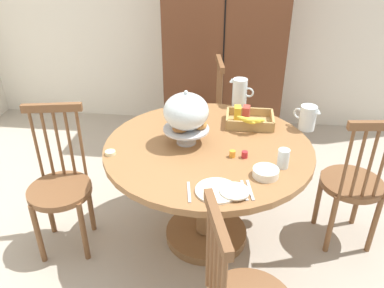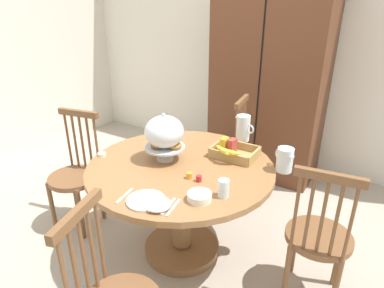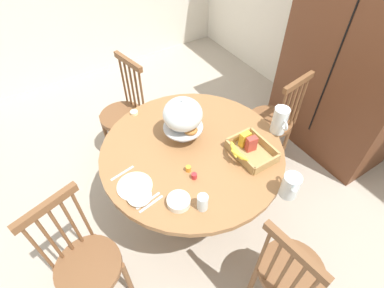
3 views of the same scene
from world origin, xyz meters
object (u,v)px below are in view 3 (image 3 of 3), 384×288
at_px(pastry_stand_with_dome, 183,116).
at_px(milk_pitcher, 280,121).
at_px(windsor_chair_by_cabinet, 124,115).
at_px(butter_dish, 134,113).
at_px(china_plate_large, 135,186).
at_px(cereal_bowl, 179,201).
at_px(windsor_chair_facing_door, 86,264).
at_px(dining_table, 192,167).
at_px(china_plate_small, 139,196).
at_px(windsor_chair_near_window, 272,122).
at_px(orange_juice_pitcher, 290,186).
at_px(cereal_basket, 249,149).
at_px(windsor_chair_far_side, 289,274).
at_px(drinking_glass, 203,202).
at_px(wooden_armoire, 356,55).

bearing_deg(pastry_stand_with_dome, milk_pitcher, 62.67).
relative_size(windsor_chair_by_cabinet, butter_dish, 16.25).
relative_size(pastry_stand_with_dome, china_plate_large, 1.56).
height_order(pastry_stand_with_dome, cereal_bowl, pastry_stand_with_dome).
relative_size(windsor_chair_by_cabinet, windsor_chair_facing_door, 1.00).
height_order(pastry_stand_with_dome, butter_dish, pastry_stand_with_dome).
distance_m(dining_table, china_plate_small, 0.55).
relative_size(windsor_chair_facing_door, china_plate_large, 4.43).
distance_m(pastry_stand_with_dome, cereal_bowl, 0.59).
height_order(windsor_chair_near_window, china_plate_large, windsor_chair_near_window).
xyz_separation_m(dining_table, milk_pitcher, (0.18, 0.63, 0.29)).
height_order(windsor_chair_facing_door, china_plate_small, windsor_chair_facing_door).
height_order(windsor_chair_near_window, windsor_chair_facing_door, same).
relative_size(dining_table, china_plate_small, 8.50).
relative_size(dining_table, china_plate_large, 5.80).
distance_m(china_plate_large, cereal_bowl, 0.30).
bearing_deg(dining_table, cereal_bowl, -42.59).
bearing_deg(orange_juice_pitcher, cereal_basket, 178.18).
bearing_deg(pastry_stand_with_dome, china_plate_large, -66.00).
distance_m(windsor_chair_by_cabinet, china_plate_large, 1.09).
bearing_deg(cereal_basket, china_plate_small, -95.30).
distance_m(windsor_chair_far_side, milk_pitcher, 1.00).
bearing_deg(butter_dish, windsor_chair_near_window, 68.16).
xyz_separation_m(china_plate_small, butter_dish, (-0.73, 0.30, -0.01)).
xyz_separation_m(windsor_chair_far_side, cereal_basket, (-0.69, 0.22, 0.33)).
height_order(windsor_chair_near_window, drinking_glass, windsor_chair_near_window).
height_order(cereal_basket, butter_dish, cereal_basket).
relative_size(windsor_chair_facing_door, cereal_basket, 3.09).
relative_size(orange_juice_pitcher, drinking_glass, 1.49).
height_order(windsor_chair_facing_door, butter_dish, windsor_chair_facing_door).
bearing_deg(dining_table, windsor_chair_by_cabinet, -170.50).
height_order(windsor_chair_facing_door, milk_pitcher, windsor_chair_facing_door).
relative_size(windsor_chair_near_window, orange_juice_pitcher, 5.97).
distance_m(windsor_chair_near_window, cereal_basket, 0.79).
bearing_deg(china_plate_large, windsor_chair_by_cabinet, 162.52).
bearing_deg(cereal_basket, cereal_bowl, -81.71).
distance_m(wooden_armoire, butter_dish, 1.88).
distance_m(wooden_armoire, milk_pitcher, 0.99).
xyz_separation_m(orange_juice_pitcher, china_plate_small, (-0.45, -0.77, -0.06)).
xyz_separation_m(dining_table, windsor_chair_far_side, (0.93, 0.09, -0.09)).
distance_m(orange_juice_pitcher, butter_dish, 1.27).
height_order(dining_table, cereal_basket, cereal_basket).
bearing_deg(windsor_chair_by_cabinet, cereal_bowl, -6.74).
bearing_deg(china_plate_small, dining_table, 109.37).
xyz_separation_m(windsor_chair_near_window, windsor_chair_far_side, (1.05, -0.84, 0.00)).
bearing_deg(cereal_bowl, wooden_armoire, 99.00).
bearing_deg(windsor_chair_near_window, dining_table, -82.90).
xyz_separation_m(windsor_chair_near_window, cereal_bowl, (0.45, -1.23, 0.31)).
bearing_deg(windsor_chair_by_cabinet, orange_juice_pitcher, 16.03).
xyz_separation_m(wooden_armoire, orange_juice_pitcher, (0.59, -1.30, -0.17)).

